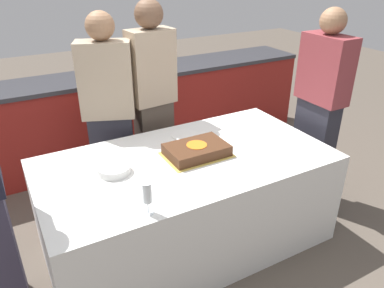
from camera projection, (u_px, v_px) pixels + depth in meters
The scene contains 11 objects.
ground_plane at pixel (187, 240), 2.92m from camera, with size 14.00×14.00×0.00m, color brown.
back_counter at pixel (115, 116), 3.97m from camera, with size 4.40×0.58×0.92m.
dining_table at pixel (187, 201), 2.76m from camera, with size 2.02×1.07×0.73m.
cake at pixel (197, 150), 2.62m from camera, with size 0.46×0.32×0.08m.
plate_stack at pixel (114, 169), 2.41m from camera, with size 0.22×0.22×0.05m.
wine_glass at pixel (147, 194), 1.99m from camera, with size 0.07×0.07×0.19m.
side_plate_near_cake at pixel (185, 135), 2.92m from camera, with size 0.22×0.22×0.00m.
side_plate_right_edge at pixel (248, 145), 2.77m from camera, with size 0.22×0.22×0.00m.
person_cutting_cake at pixel (153, 100), 3.14m from camera, with size 0.39×0.24×1.70m.
person_seated_right at pixel (319, 110), 3.07m from camera, with size 0.20×0.41×1.65m.
person_standing_back at pixel (109, 114), 3.00m from camera, with size 0.45×0.34×1.64m.
Camera 1 is at (-1.07, -2.00, 1.99)m, focal length 35.00 mm.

